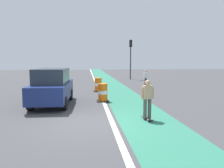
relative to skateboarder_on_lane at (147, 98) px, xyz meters
name	(u,v)px	position (x,y,z in m)	size (l,w,h in m)	color
ground_plane	(90,123)	(-2.41, -0.15, -0.91)	(100.00, 100.00, 0.00)	#424244
bike_lane_strip	(113,86)	(-0.01, 11.85, -0.91)	(2.50, 80.00, 0.01)	#2D755B
lane_divider_stripe	(97,87)	(-1.51, 11.85, -0.91)	(0.20, 80.00, 0.01)	silver
skateboarder_on_lane	(147,98)	(0.00, 0.00, 0.00)	(0.57, 0.82, 1.69)	black
parked_suv_nearest	(52,86)	(-4.43, 3.72, 0.12)	(2.04, 4.66, 2.04)	navy
traffic_barrel_front	(103,93)	(-1.54, 4.38, -0.38)	(0.73, 0.73, 1.09)	orange
traffic_barrel_mid	(98,85)	(-1.60, 8.66, -0.38)	(0.73, 0.73, 1.09)	orange
traffic_light_corner	(131,52)	(3.20, 19.37, 2.59)	(0.41, 0.32, 5.10)	#2D2D2D
pedestrian_crossing	(146,78)	(2.90, 10.86, -0.05)	(0.34, 0.20, 1.61)	#33333D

